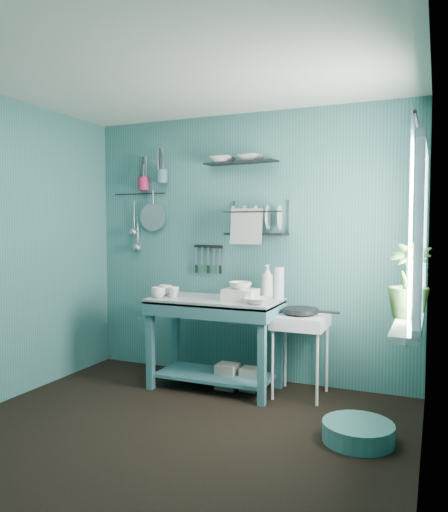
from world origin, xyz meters
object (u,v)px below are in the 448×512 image
at_px(dish_rack, 256,217).
at_px(storage_tin_large, 227,376).
at_px(hotplate_stand, 300,355).
at_px(utensil_cup_magenta, 143,184).
at_px(mug_left, 158,292).
at_px(potted_plant, 408,280).
at_px(mug_right, 165,290).
at_px(colander, 153,217).
at_px(mug_mid, 174,292).
at_px(water_bottle, 279,283).
at_px(storage_tin_small, 250,379).
at_px(frying_pan, 301,310).
at_px(soap_bottle, 267,281).
at_px(work_counter, 215,344).
at_px(utensil_cup_teal, 162,176).
at_px(wash_tub, 240,295).
at_px(floor_basin, 358,432).

xyz_separation_m(dish_rack, storage_tin_large, (-0.18, -0.26, -1.41)).
height_order(hotplate_stand, utensil_cup_magenta, utensil_cup_magenta).
distance_m(mug_left, potted_plant, 2.13).
distance_m(mug_right, colander, 0.87).
bearing_deg(mug_mid, water_bottle, 17.28).
height_order(colander, storage_tin_small, colander).
xyz_separation_m(frying_pan, potted_plant, (0.88, -0.55, 0.35)).
bearing_deg(soap_bottle, work_counter, -154.54).
bearing_deg(work_counter, storage_tin_small, 22.14).
bearing_deg(utensil_cup_teal, potted_plant, -18.42).
bearing_deg(utensil_cup_magenta, water_bottle, -5.44).
height_order(wash_tub, water_bottle, water_bottle).
bearing_deg(soap_bottle, mug_left, -158.20).
relative_size(mug_right, utensil_cup_teal, 0.95).
relative_size(mug_right, dish_rack, 0.22).
xyz_separation_m(colander, potted_plant, (2.49, -0.82, -0.45)).
distance_m(mug_left, floor_basin, 2.03).
xyz_separation_m(work_counter, potted_plant, (1.62, -0.42, 0.68)).
distance_m(work_counter, water_bottle, 0.78).
distance_m(hotplate_stand, storage_tin_small, 0.51).
height_order(work_counter, mug_right, mug_right).
height_order(hotplate_stand, colander, colander).
bearing_deg(mug_left, soap_bottle, 21.80).
distance_m(frying_pan, utensil_cup_magenta, 2.06).
relative_size(mug_mid, wash_tub, 0.36).
bearing_deg(storage_tin_small, frying_pan, 5.21).
relative_size(frying_pan, dish_rack, 0.55).
bearing_deg(storage_tin_small, soap_bottle, 45.00).
xyz_separation_m(mug_mid, water_bottle, (0.90, 0.28, 0.09)).
xyz_separation_m(dish_rack, utensil_cup_magenta, (-1.23, 0.05, 0.35)).
bearing_deg(mug_mid, storage_tin_small, 11.63).
bearing_deg(floor_basin, mug_right, 161.20).
bearing_deg(storage_tin_large, utensil_cup_teal, 159.67).
xyz_separation_m(mug_left, mug_mid, (0.10, 0.10, -0.00)).
bearing_deg(utensil_cup_teal, storage_tin_large, -20.33).
height_order(water_bottle, potted_plant, potted_plant).
bearing_deg(wash_tub, water_bottle, 41.63).
xyz_separation_m(mug_right, potted_plant, (2.12, -0.42, 0.23)).
distance_m(mug_left, mug_mid, 0.14).
bearing_deg(dish_rack, frying_pan, -17.36).
bearing_deg(hotplate_stand, floor_basin, -58.15).
bearing_deg(utensil_cup_magenta, floor_basin, -23.30).
bearing_deg(work_counter, utensil_cup_magenta, 166.49).
distance_m(potted_plant, floor_basin, 1.08).
height_order(utensil_cup_teal, potted_plant, utensil_cup_teal).
relative_size(work_counter, storage_tin_large, 5.18).
bearing_deg(potted_plant, water_bottle, 149.62).
xyz_separation_m(hotplate_stand, colander, (-1.61, 0.27, 1.19)).
height_order(mug_mid, storage_tin_small, mug_mid).
bearing_deg(storage_tin_small, work_counter, -165.07).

